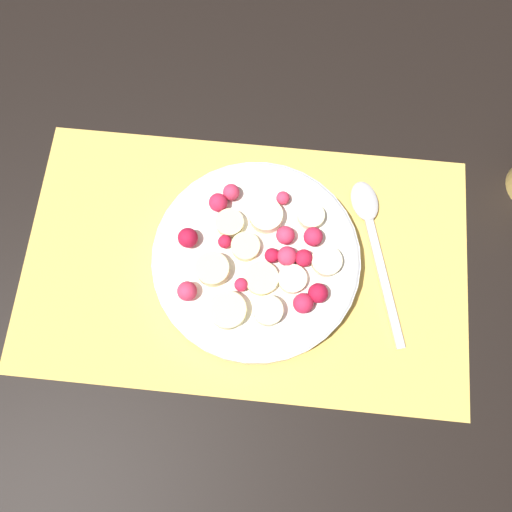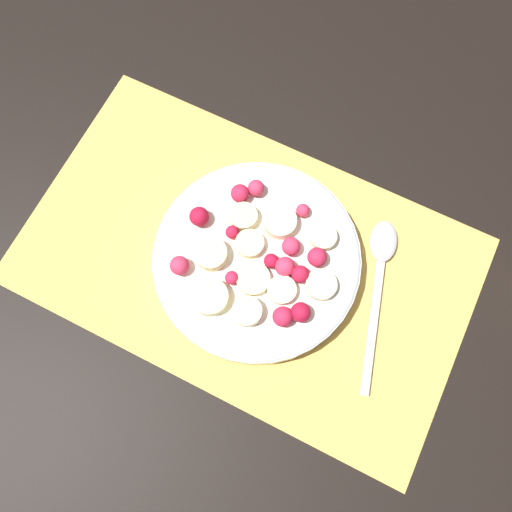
{
  "view_description": "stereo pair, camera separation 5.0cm",
  "coord_description": "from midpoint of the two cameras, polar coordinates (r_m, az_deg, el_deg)",
  "views": [
    {
      "loc": [
        -0.03,
        0.14,
        0.52
      ],
      "look_at": [
        -0.01,
        0.0,
        0.04
      ],
      "focal_mm": 35.0,
      "sensor_mm": 36.0,
      "label": 1
    },
    {
      "loc": [
        -0.07,
        0.13,
        0.52
      ],
      "look_at": [
        -0.01,
        0.0,
        0.04
      ],
      "focal_mm": 35.0,
      "sensor_mm": 36.0,
      "label": 2
    }
  ],
  "objects": [
    {
      "name": "spoon",
      "position": [
        0.55,
        10.49,
        3.0
      ],
      "size": [
        0.07,
        0.19,
        0.01
      ],
      "rotation": [
        0.0,
        0.0,
        4.98
      ],
      "color": "#B2B2B7",
      "rests_on": "placemat"
    },
    {
      "name": "placemat",
      "position": [
        0.54,
        -3.85,
        -1.21
      ],
      "size": [
        0.48,
        0.29,
        0.01
      ],
      "color": "#E0B251",
      "rests_on": "ground_plane"
    },
    {
      "name": "fruit_bowl",
      "position": [
        0.52,
        -2.69,
        -1.01
      ],
      "size": [
        0.22,
        0.22,
        0.05
      ],
      "color": "silver",
      "rests_on": "placemat"
    },
    {
      "name": "ground_plane",
      "position": [
        0.54,
        -3.82,
        -1.29
      ],
      "size": [
        3.0,
        3.0,
        0.0
      ],
      "primitive_type": "plane",
      "color": "black"
    }
  ]
}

